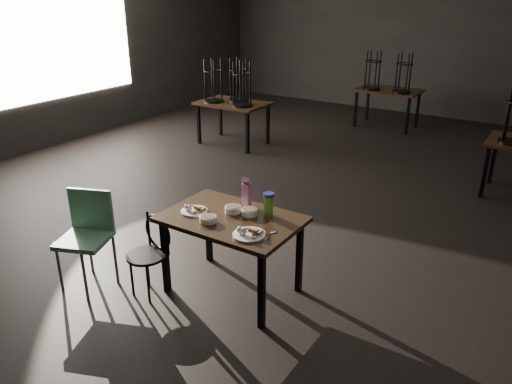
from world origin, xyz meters
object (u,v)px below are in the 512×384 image
Objects in this scene: main_table at (231,225)px; water_bottle at (269,204)px; bentwood_chair at (151,249)px; school_chair at (87,230)px; juice_carton at (246,193)px.

water_bottle reaches higher than main_table.
main_table is 0.76m from bentwood_chair.
water_bottle is 1.70m from school_chair.
main_table is 5.57× the size of water_bottle.
school_chair is at bearing -143.32° from juice_carton.
school_chair reaches higher than bentwood_chair.
bentwood_chair is (-0.58, -0.68, -0.44)m from juice_carton.
juice_carton is at bearing 93.66° from main_table.
main_table is 0.34m from juice_carton.
bentwood_chair is at bearing -130.80° from juice_carton.
juice_carton reaches higher than bentwood_chair.
bentwood_chair is (-0.60, -0.41, -0.23)m from main_table.
main_table is 4.21× the size of juice_carton.
juice_carton reaches higher than main_table.
water_bottle reaches higher than bentwood_chair.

